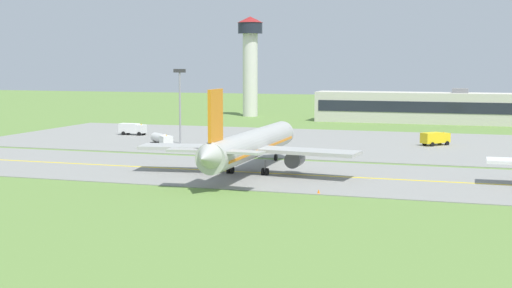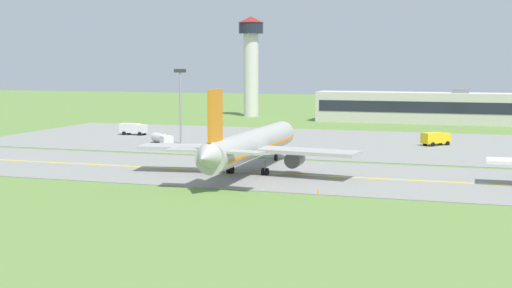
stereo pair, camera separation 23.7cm
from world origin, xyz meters
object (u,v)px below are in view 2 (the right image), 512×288
object	(u,v)px
airplane_lead	(251,145)
apron_light_mast	(180,97)
service_truck_baggage	(162,140)
control_tower	(251,57)
service_truck_catering	(133,128)
service_truck_fuel	(436,138)

from	to	relation	value
airplane_lead	apron_light_mast	world-z (taller)	apron_light_mast
service_truck_baggage	apron_light_mast	xyz separation A→B (m)	(0.95, 6.60, 7.79)
control_tower	apron_light_mast	bearing A→B (deg)	-82.49
control_tower	apron_light_mast	xyz separation A→B (m)	(9.62, -73.02, -8.20)
service_truck_catering	control_tower	world-z (taller)	control_tower
airplane_lead	service_truck_fuel	distance (m)	49.03
service_truck_fuel	service_truck_catering	xyz separation A→B (m)	(-64.74, 0.06, 0.00)
airplane_lead	apron_light_mast	distance (m)	40.10
service_truck_baggage	service_truck_fuel	distance (m)	52.33
airplane_lead	service_truck_fuel	world-z (taller)	airplane_lead
service_truck_fuel	apron_light_mast	xyz separation A→B (m)	(-47.93, -12.10, 7.79)
service_truck_baggage	control_tower	xyz separation A→B (m)	(-8.67, 79.62, 15.99)
service_truck_baggage	service_truck_catering	world-z (taller)	service_truck_baggage
service_truck_fuel	apron_light_mast	distance (m)	50.04
airplane_lead	control_tower	bearing A→B (deg)	108.31
service_truck_fuel	control_tower	distance (m)	85.32
airplane_lead	service_truck_baggage	bearing A→B (deg)	136.48
service_truck_baggage	service_truck_fuel	world-z (taller)	service_truck_baggage
apron_light_mast	control_tower	bearing A→B (deg)	97.51
service_truck_catering	control_tower	size ratio (longest dim) A/B	0.21
service_truck_fuel	apron_light_mast	world-z (taller)	apron_light_mast
service_truck_baggage	service_truck_catering	size ratio (longest dim) A/B	0.98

